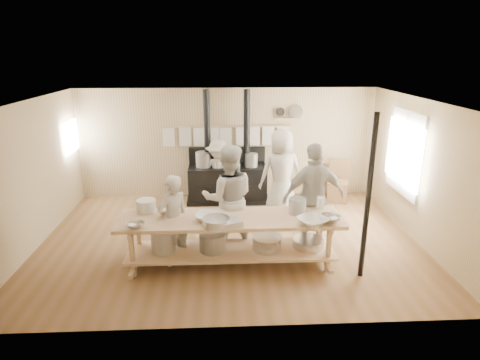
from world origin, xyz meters
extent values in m
plane|color=brown|center=(0.00, 0.00, 0.00)|extent=(7.00, 7.00, 0.00)
plane|color=tan|center=(0.00, 2.50, 1.30)|extent=(7.00, 0.00, 7.00)
plane|color=tan|center=(0.00, -2.50, 1.30)|extent=(7.00, 0.00, 7.00)
plane|color=tan|center=(-3.50, 0.00, 1.30)|extent=(0.00, 5.00, 5.00)
plane|color=tan|center=(3.50, 0.00, 1.30)|extent=(0.00, 5.00, 5.00)
plane|color=beige|center=(0.00, 0.00, 2.60)|extent=(7.00, 7.00, 0.00)
cube|color=beige|center=(3.47, 0.60, 1.50)|extent=(0.06, 1.35, 1.65)
plane|color=white|center=(3.43, 0.60, 1.50)|extent=(0.00, 1.50, 1.50)
cube|color=beige|center=(3.42, 0.60, 1.50)|extent=(0.02, 0.03, 1.50)
plane|color=white|center=(-3.45, 2.00, 1.60)|extent=(0.00, 0.90, 0.90)
cube|color=black|center=(0.00, 2.10, 0.42)|extent=(1.80, 0.70, 0.85)
cube|color=black|center=(0.00, 2.10, 0.05)|extent=(1.90, 0.75, 0.10)
cube|color=black|center=(0.00, 2.40, 1.05)|extent=(1.80, 0.12, 0.35)
cylinder|color=black|center=(-0.45, 2.15, 1.73)|extent=(0.15, 0.15, 1.75)
cylinder|color=black|center=(0.45, 2.15, 1.73)|extent=(0.15, 0.15, 1.75)
cylinder|color=#B2B2B7|center=(-0.55, 2.10, 1.02)|extent=(0.36, 0.36, 0.34)
cylinder|color=gray|center=(0.55, 2.05, 1.00)|extent=(0.30, 0.30, 0.30)
cylinder|color=tan|center=(0.00, 2.40, 1.72)|extent=(3.00, 0.04, 0.04)
cube|color=white|center=(-1.35, 2.40, 1.50)|extent=(0.28, 0.01, 0.46)
cube|color=white|center=(-1.01, 2.40, 1.50)|extent=(0.28, 0.01, 0.46)
cube|color=white|center=(-0.68, 2.40, 1.50)|extent=(0.28, 0.01, 0.46)
cube|color=white|center=(-0.34, 2.40, 1.50)|extent=(0.28, 0.01, 0.46)
cube|color=white|center=(0.00, 2.40, 1.50)|extent=(0.28, 0.01, 0.46)
cube|color=white|center=(0.34, 2.40, 1.50)|extent=(0.28, 0.01, 0.46)
cube|color=white|center=(0.68, 2.40, 1.50)|extent=(0.28, 0.01, 0.46)
cube|color=white|center=(1.01, 2.40, 1.50)|extent=(0.28, 0.01, 0.46)
cube|color=white|center=(1.35, 2.40, 1.50)|extent=(0.28, 0.01, 0.46)
cube|color=tan|center=(1.40, 2.42, 1.90)|extent=(0.50, 0.14, 0.03)
cylinder|color=black|center=(1.25, 2.44, 2.05)|extent=(0.20, 0.04, 0.20)
cylinder|color=silver|center=(1.62, 2.44, 2.05)|extent=(0.32, 0.03, 0.32)
cube|color=tan|center=(0.00, -0.90, 0.82)|extent=(3.60, 0.90, 0.06)
cube|color=tan|center=(0.00, -0.90, 0.25)|extent=(3.40, 0.80, 0.04)
cube|color=tan|center=(0.00, -0.90, 0.20)|extent=(3.30, 0.06, 0.06)
cube|color=tan|center=(-1.55, -1.20, 0.42)|extent=(0.07, 0.07, 0.85)
cube|color=tan|center=(-1.55, -0.60, 0.42)|extent=(0.07, 0.07, 0.85)
cube|color=tan|center=(1.55, -1.20, 0.42)|extent=(0.07, 0.07, 0.85)
cube|color=tan|center=(1.55, -0.60, 0.42)|extent=(0.07, 0.07, 0.85)
cylinder|color=#B2B2B7|center=(-1.10, -0.90, 0.46)|extent=(0.40, 0.40, 0.38)
cylinder|color=gray|center=(-0.30, -0.90, 0.42)|extent=(0.44, 0.44, 0.30)
cylinder|color=silver|center=(0.60, -0.90, 0.38)|extent=(0.48, 0.48, 0.22)
cylinder|color=silver|center=(1.30, -0.90, 0.34)|extent=(0.52, 0.52, 0.14)
cylinder|color=black|center=(2.05, -1.35, 1.30)|extent=(0.08, 0.08, 2.60)
imported|color=#A7A194|center=(-0.94, -0.80, 0.77)|extent=(0.67, 0.65, 1.55)
imported|color=#A7A194|center=(-0.02, -0.31, 0.96)|extent=(0.95, 0.74, 1.91)
imported|color=#A7A194|center=(1.12, 1.21, 0.94)|extent=(1.02, 0.76, 1.88)
imported|color=#A7A194|center=(1.48, -0.32, 0.96)|extent=(1.20, 0.68, 1.93)
imported|color=#A7A194|center=(-0.21, 1.95, 0.75)|extent=(1.00, 0.61, 1.50)
cube|color=brown|center=(2.59, 1.95, 0.25)|extent=(0.58, 0.58, 0.49)
cube|color=brown|center=(2.66, 2.15, 0.71)|extent=(0.45, 0.18, 0.55)
imported|color=white|center=(-0.36, -0.97, 0.90)|extent=(0.49, 0.49, 0.10)
imported|color=silver|center=(-1.45, -1.23, 0.89)|extent=(0.38, 0.38, 0.09)
imported|color=white|center=(1.26, -1.23, 0.90)|extent=(0.60, 0.60, 0.11)
imported|color=silver|center=(1.55, -1.15, 0.90)|extent=(0.42, 0.42, 0.10)
cube|color=#B2B2B7|center=(-0.05, -1.23, 0.90)|extent=(0.48, 0.41, 0.09)
cylinder|color=silver|center=(-0.23, -1.23, 0.92)|extent=(0.53, 0.53, 0.14)
cylinder|color=gray|center=(1.10, -0.78, 0.98)|extent=(0.35, 0.35, 0.26)
cylinder|color=white|center=(-1.40, -0.57, 0.95)|extent=(0.39, 0.39, 0.20)
cylinder|color=white|center=(1.53, -0.57, 0.95)|extent=(0.13, 0.13, 0.19)
camera|label=1|loc=(-0.13, -6.86, 3.42)|focal=30.00mm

